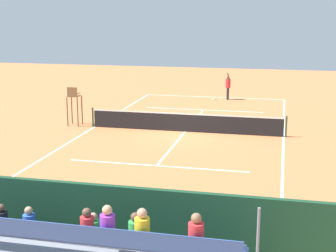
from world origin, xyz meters
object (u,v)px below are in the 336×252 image
Objects in this scene: tennis_ball_far at (208,108)px; tennis_player at (228,85)px; courtside_bench at (150,231)px; umpire_chair at (74,102)px; equipment_bag at (74,239)px; bleacher_stand at (61,247)px; tennis_net at (185,122)px; tennis_racket at (213,99)px; tennis_ball_near at (259,110)px.

tennis_player is at bearing -102.71° from tennis_ball_far.
tennis_player is at bearing -88.57° from courtside_bench.
courtside_bench is (-7.85, 13.36, -0.76)m from umpire_chair.
equipment_bag is 23.68m from tennis_player.
bleacher_stand is 25.60m from tennis_player.
tennis_net is 10.01m from tennis_racket.
bleacher_stand is at bearing 90.52° from tennis_net.
tennis_ball_far is (-0.15, 3.55, 0.02)m from tennis_racket.
equipment_bag is 1.72× the size of tennis_racket.
tennis_ball_near is 3.26m from tennis_ball_far.
bleacher_stand is 25.37m from tennis_racket.
tennis_ball_near and tennis_ball_far have the same top height.
tennis_ball_near is (-9.67, -6.55, -1.28)m from umpire_chair.
tennis_player reaches higher than tennis_racket.
equipment_bag is at bearing 88.80° from tennis_racket.
umpire_chair reaches higher than tennis_player.
courtside_bench is 27.27× the size of tennis_ball_far.
tennis_player is at bearing -95.95° from tennis_net.
courtside_bench reaches higher than tennis_racket.
equipment_bag is (0.42, 13.40, -0.32)m from tennis_net.
tennis_player is at bearing -56.07° from tennis_ball_near.
tennis_ball_far is at bearing -135.27° from umpire_chair.
courtside_bench is at bearing 84.79° from tennis_ball_near.
bleacher_stand is 17.28× the size of tennis_racket.
bleacher_stand reaches higher than tennis_racket.
umpire_chair is 32.42× the size of tennis_ball_far.
bleacher_stand is 4.23× the size of umpire_chair.
tennis_ball_far is at bearing -85.82° from courtside_bench.
tennis_player is 3.67× the size of tennis_racket.
bleacher_stand reaches higher than tennis_net.
tennis_net is at bearing 84.05° from tennis_player.
tennis_player is 1.43m from tennis_racket.
tennis_player is 29.18× the size of tennis_ball_near.
tennis_racket is 3.55m from tennis_ball_far.
tennis_ball_near is at bearing -101.00° from equipment_bag.
bleacher_stand is 137.27× the size of tennis_ball_near.
tennis_racket is at bearing -90.37° from tennis_net.
umpire_chair reaches higher than tennis_net.
tennis_net is at bearing 89.63° from tennis_racket.
tennis_net is at bearing 179.17° from umpire_chair.
tennis_player is (0.59, -23.49, 0.46)m from courtside_bench.
tennis_racket is at bearing -91.20° from equipment_bag.
umpire_chair is at bearing -59.55° from courtside_bench.
umpire_chair is 1.19× the size of courtside_bench.
equipment_bag is at bearing 86.39° from tennis_player.
tennis_net is 1.14× the size of bleacher_stand.
bleacher_stand reaches higher than courtside_bench.
tennis_racket is at bearing -44.52° from tennis_ball_near.
umpire_chair is 15.52m from courtside_bench.
equipment_bag reaches higher than tennis_ball_near.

